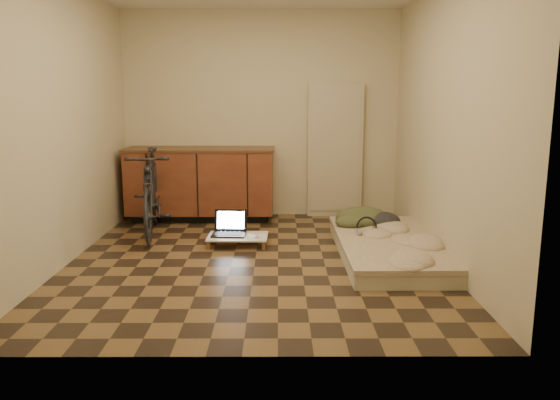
{
  "coord_description": "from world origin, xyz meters",
  "views": [
    {
      "loc": [
        0.22,
        -5.06,
        1.56
      ],
      "look_at": [
        0.24,
        0.15,
        0.55
      ],
      "focal_mm": 35.0,
      "sensor_mm": 36.0,
      "label": 1
    }
  ],
  "objects_px": {
    "lap_desk": "(238,237)",
    "laptop": "(230,229)",
    "bicycle": "(151,188)",
    "futon": "(388,247)"
  },
  "relations": [
    {
      "from": "bicycle",
      "to": "futon",
      "type": "distance_m",
      "value": 2.68
    },
    {
      "from": "bicycle",
      "to": "laptop",
      "type": "bearing_deg",
      "value": -31.7
    },
    {
      "from": "bicycle",
      "to": "futon",
      "type": "xyz_separation_m",
      "value": [
        2.5,
        -0.84,
        -0.45
      ]
    },
    {
      "from": "bicycle",
      "to": "futon",
      "type": "height_order",
      "value": "bicycle"
    },
    {
      "from": "lap_desk",
      "to": "laptop",
      "type": "xyz_separation_m",
      "value": [
        -0.09,
        0.07,
        0.06
      ]
    },
    {
      "from": "lap_desk",
      "to": "laptop",
      "type": "relative_size",
      "value": 1.73
    },
    {
      "from": "lap_desk",
      "to": "laptop",
      "type": "height_order",
      "value": "laptop"
    },
    {
      "from": "laptop",
      "to": "futon",
      "type": "bearing_deg",
      "value": -12.21
    },
    {
      "from": "bicycle",
      "to": "futon",
      "type": "relative_size",
      "value": 0.82
    },
    {
      "from": "bicycle",
      "to": "laptop",
      "type": "relative_size",
      "value": 4.51
    }
  ]
}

